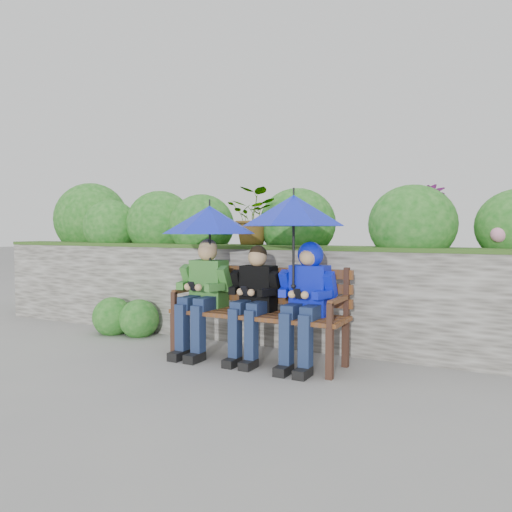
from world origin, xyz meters
The scene contains 8 objects.
ground centered at (0.00, 0.00, 0.00)m, with size 60.00×60.00×0.00m, color gray.
garden_backdrop centered at (-0.11, 1.60, 0.64)m, with size 8.00×2.88×1.89m.
park_bench centered at (0.06, 0.07, 0.49)m, with size 1.64×0.48×0.86m.
boy_left centered at (-0.51, -0.01, 0.61)m, with size 0.50×0.58×1.10m.
boy_middle centered at (0.03, 0.00, 0.59)m, with size 0.46×0.53×1.05m.
boy_right centered at (0.53, 0.01, 0.65)m, with size 0.48×0.59×1.09m.
umbrella_left centered at (-0.46, 0.04, 1.29)m, with size 0.90×0.90×0.81m.
umbrella_right centered at (0.43, -0.03, 1.35)m, with size 0.90×0.90×0.86m.
Camera 1 is at (2.14, -3.94, 1.19)m, focal length 35.00 mm.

